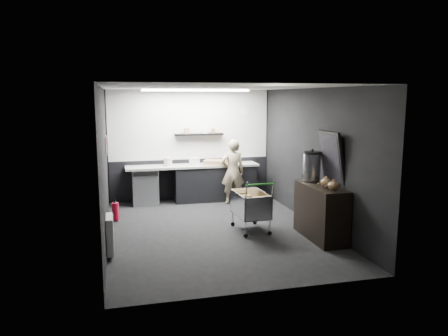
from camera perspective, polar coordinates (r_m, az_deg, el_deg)
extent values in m
plane|color=black|center=(8.47, -1.17, -8.11)|extent=(5.50, 5.50, 0.00)
plane|color=silver|center=(8.08, -1.23, 10.48)|extent=(5.50, 5.50, 0.00)
plane|color=black|center=(10.84, -4.44, 3.02)|extent=(5.50, 0.00, 5.50)
plane|color=black|center=(5.56, 5.13, -3.06)|extent=(5.50, 0.00, 5.50)
plane|color=black|center=(7.97, -15.37, 0.42)|extent=(0.00, 5.50, 5.50)
plane|color=black|center=(8.82, 11.58, 1.41)|extent=(0.00, 5.50, 5.50)
cube|color=silver|center=(10.78, -4.45, 5.65)|extent=(3.95, 0.02, 1.70)
cube|color=black|center=(10.95, -4.36, -1.41)|extent=(3.95, 0.02, 1.00)
cube|color=black|center=(10.72, -3.28, 4.42)|extent=(1.20, 0.22, 0.04)
cylinder|color=white|center=(11.07, 2.76, 7.32)|extent=(0.20, 0.03, 0.20)
cube|color=silver|center=(9.23, -15.14, 2.87)|extent=(0.02, 0.30, 0.40)
cube|color=red|center=(9.22, -15.12, 3.30)|extent=(0.02, 0.22, 0.10)
cube|color=white|center=(7.31, -14.69, -8.40)|extent=(0.10, 0.50, 0.60)
cube|color=white|center=(9.89, -3.65, 10.09)|extent=(2.40, 0.20, 0.04)
cube|color=black|center=(10.77, -1.19, -1.98)|extent=(2.00, 0.56, 0.85)
cube|color=#A4A5A0|center=(10.58, -4.11, 0.28)|extent=(3.20, 0.60, 0.05)
cube|color=#9EA0A5|center=(10.53, -10.26, -2.39)|extent=(0.60, 0.58, 0.85)
cube|color=black|center=(10.17, -10.20, -0.76)|extent=(0.56, 0.02, 0.10)
imported|color=beige|center=(10.35, 1.15, -0.49)|extent=(0.59, 0.41, 1.54)
cube|color=silver|center=(8.37, 3.49, -6.13)|extent=(0.59, 0.87, 0.02)
cube|color=silver|center=(8.24, 1.76, -4.83)|extent=(0.06, 0.84, 0.45)
cube|color=silver|center=(8.40, 5.22, -4.60)|extent=(0.06, 0.84, 0.45)
cube|color=silver|center=(7.94, 4.40, -5.41)|extent=(0.55, 0.05, 0.45)
cube|color=silver|center=(8.70, 2.69, -4.08)|extent=(0.55, 0.05, 0.45)
cylinder|color=silver|center=(7.99, 2.70, -7.91)|extent=(0.02, 0.02, 0.30)
cylinder|color=silver|center=(8.14, 5.88, -7.64)|extent=(0.02, 0.02, 0.30)
cylinder|color=silver|center=(8.70, 1.25, -6.47)|extent=(0.02, 0.02, 0.30)
cylinder|color=silver|center=(8.83, 4.18, -6.25)|extent=(0.02, 0.02, 0.30)
cylinder|color=green|center=(7.78, 4.59, -2.15)|extent=(0.55, 0.06, 0.03)
cube|color=olive|center=(8.38, 2.52, -4.70)|extent=(0.25, 0.31, 0.38)
cube|color=olive|center=(8.26, 4.68, -5.08)|extent=(0.23, 0.29, 0.34)
cylinder|color=black|center=(8.03, 2.70, -8.79)|extent=(0.08, 0.03, 0.08)
cylinder|color=black|center=(8.73, 1.24, -7.28)|extent=(0.08, 0.03, 0.08)
cylinder|color=black|center=(8.17, 5.86, -8.51)|extent=(0.08, 0.03, 0.08)
cylinder|color=black|center=(8.86, 4.17, -7.06)|extent=(0.08, 0.03, 0.08)
cube|color=black|center=(8.06, 12.52, -5.65)|extent=(0.49, 1.29, 0.97)
cylinder|color=silver|center=(8.28, 11.38, 0.13)|extent=(0.32, 0.32, 0.50)
cylinder|color=black|center=(8.25, 11.44, 1.98)|extent=(0.32, 0.32, 0.04)
sphere|color=black|center=(8.24, 11.45, 2.28)|extent=(0.05, 0.05, 0.05)
ellipsoid|color=brown|center=(7.79, 13.19, -1.87)|extent=(0.19, 0.19, 0.16)
ellipsoid|color=brown|center=(7.56, 14.12, -2.26)|extent=(0.19, 0.19, 0.16)
cube|color=black|center=(8.01, 13.89, 1.29)|extent=(0.22, 0.75, 0.96)
cube|color=black|center=(8.00, 13.73, 1.29)|extent=(0.16, 0.65, 0.83)
cylinder|color=red|center=(9.27, -14.00, -5.53)|extent=(0.14, 0.14, 0.36)
cone|color=black|center=(9.22, -14.05, -4.30)|extent=(0.09, 0.09, 0.05)
cylinder|color=black|center=(9.21, -14.05, -4.08)|extent=(0.03, 0.03, 0.05)
cube|color=#90714D|center=(10.63, -1.12, 0.77)|extent=(0.65, 0.58, 0.11)
cylinder|color=silver|center=(10.48, -7.34, 0.82)|extent=(0.20, 0.20, 0.20)
cube|color=white|center=(10.52, -3.89, 0.86)|extent=(0.25, 0.22, 0.18)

